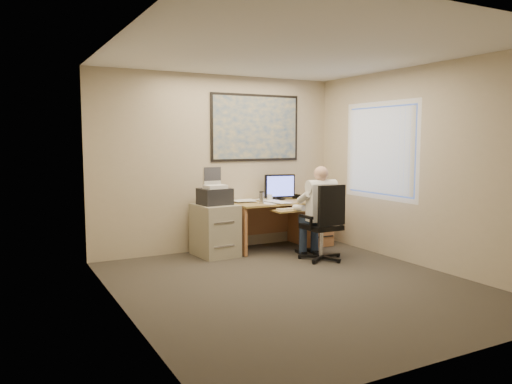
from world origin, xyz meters
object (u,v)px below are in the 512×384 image
filing_cabinet (215,225)px  person (320,213)px  desk (297,218)px  office_chair (323,238)px

filing_cabinet → person: 1.56m
desk → filing_cabinet: size_ratio=1.52×
filing_cabinet → person: size_ratio=0.79×
office_chair → filing_cabinet: bearing=140.5°
desk → filing_cabinet: bearing=-178.6°
office_chair → person: person is taller
filing_cabinet → office_chair: (1.23, -1.01, -0.13)m
office_chair → person: bearing=89.5°
desk → office_chair: size_ratio=1.47×
desk → filing_cabinet: (-1.46, -0.04, 0.01)m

